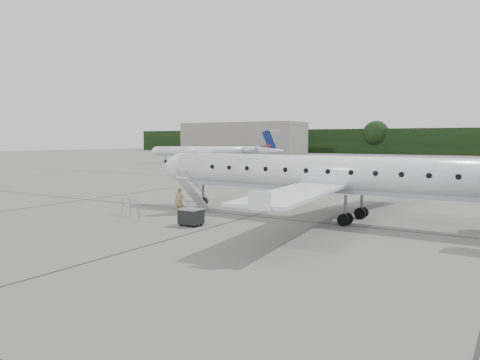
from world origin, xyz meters
The scene contains 8 objects.
ground centered at (0.00, 0.00, 0.00)m, with size 320.00×320.00×0.00m, color slate.
terminal_building centered at (-70.00, 110.00, 5.00)m, with size 40.00×14.00×10.00m, color slate.
main_regional_jet centered at (-0.67, 6.21, 3.83)m, with size 29.84×21.48×7.65m, color silver, non-canonical shape.
airstair centered at (-9.77, 4.11, 1.20)m, with size 0.85×2.48×2.40m, color silver, non-canonical shape.
passenger centered at (-9.81, 2.72, 0.87)m, with size 0.64×0.42×1.74m, color olive.
safety_railing centered at (-12.36, 0.94, 0.50)m, with size 2.20×0.08×1.00m, color gray, non-canonical shape.
baggage_cart centered at (-6.94, 0.15, 0.51)m, with size 1.18×0.95×1.02m, color black, non-canonical shape.
bg_regional_left centered at (-45.56, 55.83, 3.28)m, with size 24.99×17.99×6.56m, color silver, non-canonical shape.
Camera 1 is at (8.83, -20.40, 4.86)m, focal length 35.00 mm.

